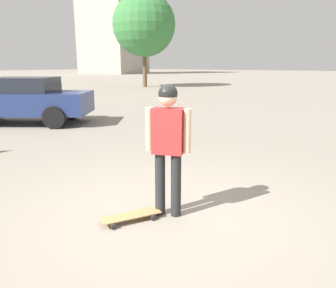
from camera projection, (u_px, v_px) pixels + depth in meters
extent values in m
plane|color=gray|center=(168.00, 214.00, 4.26)|extent=(220.00, 220.00, 0.00)
cylinder|color=#262628|center=(160.00, 184.00, 4.18)|extent=(0.13, 0.13, 0.82)
cylinder|color=#262628|center=(176.00, 185.00, 4.13)|extent=(0.13, 0.13, 0.82)
cube|color=#B22D2D|center=(168.00, 131.00, 3.99)|extent=(0.43, 0.33, 0.56)
cylinder|color=beige|center=(149.00, 129.00, 4.05)|extent=(0.10, 0.10, 0.54)
cylinder|color=beige|center=(187.00, 131.00, 3.93)|extent=(0.10, 0.10, 0.54)
sphere|color=beige|center=(168.00, 97.00, 3.90)|extent=(0.22, 0.22, 0.22)
sphere|color=black|center=(168.00, 94.00, 3.89)|extent=(0.23, 0.23, 0.23)
cube|color=tan|center=(131.00, 215.00, 4.06)|extent=(0.53, 0.76, 0.01)
cylinder|color=#262628|center=(114.00, 227.00, 3.85)|extent=(0.06, 0.08, 0.07)
cylinder|color=#262628|center=(108.00, 218.00, 4.06)|extent=(0.06, 0.08, 0.07)
cylinder|color=#262628|center=(154.00, 218.00, 4.08)|extent=(0.06, 0.08, 0.07)
cylinder|color=#262628|center=(146.00, 211.00, 4.28)|extent=(0.06, 0.08, 0.07)
cube|color=navy|center=(22.00, 103.00, 10.65)|extent=(4.56, 3.97, 0.70)
cube|color=#1E232D|center=(23.00, 85.00, 10.51)|extent=(2.52, 2.43, 0.47)
cylinder|color=black|center=(54.00, 118.00, 9.85)|extent=(0.67, 0.56, 0.68)
cylinder|color=black|center=(72.00, 110.00, 11.58)|extent=(0.67, 0.56, 0.68)
cube|color=#9E998E|center=(111.00, 10.00, 68.77)|extent=(13.16, 8.91, 26.31)
cylinder|color=brown|center=(145.00, 67.00, 28.28)|extent=(0.36, 0.36, 3.31)
sphere|color=#387A3D|center=(144.00, 25.00, 27.46)|extent=(5.28, 5.28, 5.28)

